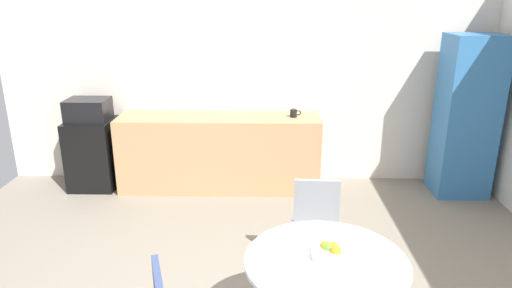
{
  "coord_description": "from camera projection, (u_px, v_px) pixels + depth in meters",
  "views": [
    {
      "loc": [
        0.24,
        -2.56,
        2.29
      ],
      "look_at": [
        0.16,
        1.47,
        0.95
      ],
      "focal_mm": 32.09,
      "sensor_mm": 36.0,
      "label": 1
    }
  ],
  "objects": [
    {
      "name": "wall_back",
      "position": [
        245.0,
        77.0,
        5.59
      ],
      "size": [
        6.0,
        0.1,
        2.6
      ],
      "primitive_type": "cube",
      "color": "silver",
      "rests_on": "ground_plane"
    },
    {
      "name": "counter_block",
      "position": [
        220.0,
        152.0,
        5.53
      ],
      "size": [
        2.39,
        0.6,
        0.9
      ],
      "primitive_type": "cube",
      "color": "tan",
      "rests_on": "ground_plane"
    },
    {
      "name": "mini_fridge",
      "position": [
        93.0,
        154.0,
        5.57
      ],
      "size": [
        0.54,
        0.54,
        0.84
      ],
      "primitive_type": "cube",
      "color": "black",
      "rests_on": "ground_plane"
    },
    {
      "name": "microwave",
      "position": [
        88.0,
        110.0,
        5.4
      ],
      "size": [
        0.48,
        0.38,
        0.26
      ],
      "primitive_type": "cube",
      "color": "black",
      "rests_on": "mini_fridge"
    },
    {
      "name": "locker_cabinet",
      "position": [
        466.0,
        117.0,
        5.24
      ],
      "size": [
        0.6,
        0.5,
        1.86
      ],
      "primitive_type": "cube",
      "color": "#3372B2",
      "rests_on": "ground_plane"
    },
    {
      "name": "round_table",
      "position": [
        325.0,
        281.0,
        2.86
      ],
      "size": [
        1.01,
        1.01,
        0.73
      ],
      "color": "silver",
      "rests_on": "ground_plane"
    },
    {
      "name": "chair_gray",
      "position": [
        317.0,
        219.0,
        3.75
      ],
      "size": [
        0.44,
        0.44,
        0.83
      ],
      "color": "silver",
      "rests_on": "ground_plane"
    },
    {
      "name": "fruit_bowl",
      "position": [
        330.0,
        252.0,
        2.81
      ],
      "size": [
        0.24,
        0.24,
        0.11
      ],
      "color": "silver",
      "rests_on": "round_table"
    },
    {
      "name": "mug_white",
      "position": [
        294.0,
        113.0,
        5.34
      ],
      "size": [
        0.13,
        0.08,
        0.09
      ],
      "color": "black",
      "rests_on": "counter_block"
    }
  ]
}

